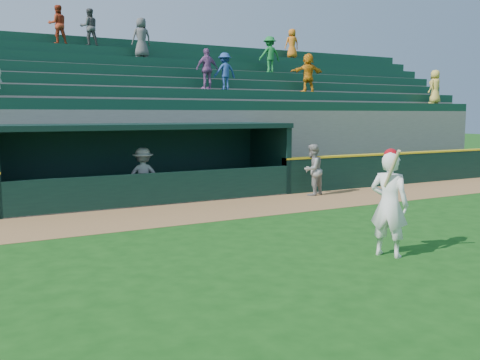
% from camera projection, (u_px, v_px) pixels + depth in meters
% --- Properties ---
extents(ground, '(120.00, 120.00, 0.00)m').
position_uv_depth(ground, '(279.00, 253.00, 10.73)').
color(ground, '#154711').
rests_on(ground, ground).
extents(warning_track, '(40.00, 3.00, 0.01)m').
position_uv_depth(warning_track, '(183.00, 213.00, 14.98)').
color(warning_track, olive).
rests_on(warning_track, ground).
extents(field_wall_right, '(15.50, 0.30, 1.20)m').
position_uv_depth(field_wall_right, '(439.00, 166.00, 22.24)').
color(field_wall_right, black).
rests_on(field_wall_right, ground).
extents(wall_stripe_right, '(15.50, 0.32, 0.06)m').
position_uv_depth(wall_stripe_right, '(440.00, 151.00, 22.16)').
color(wall_stripe_right, yellow).
rests_on(wall_stripe_right, field_wall_right).
extents(dugout_player_front, '(1.04, 0.94, 1.76)m').
position_uv_depth(dugout_player_front, '(312.00, 170.00, 18.21)').
color(dugout_player_front, gray).
rests_on(dugout_player_front, ground).
extents(dugout_player_inside, '(1.25, 0.92, 1.73)m').
position_uv_depth(dugout_player_inside, '(143.00, 175.00, 16.65)').
color(dugout_player_inside, gray).
rests_on(dugout_player_inside, ground).
extents(dugout, '(9.40, 2.80, 2.46)m').
position_uv_depth(dugout, '(145.00, 157.00, 17.51)').
color(dugout, slate).
rests_on(dugout, ground).
extents(stands, '(34.50, 6.25, 7.03)m').
position_uv_depth(stands, '(107.00, 123.00, 21.34)').
color(stands, slate).
rests_on(stands, ground).
extents(batter_at_plate, '(0.77, 0.92, 2.13)m').
position_uv_depth(batter_at_plate, '(389.00, 203.00, 10.37)').
color(batter_at_plate, white).
rests_on(batter_at_plate, ground).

